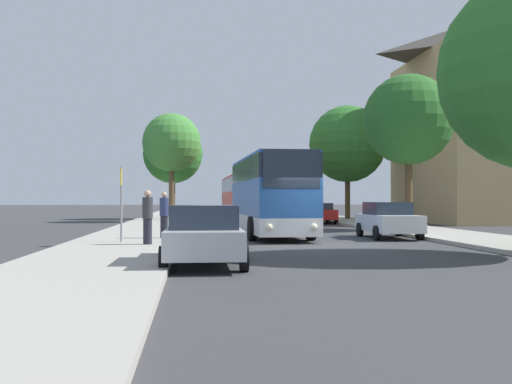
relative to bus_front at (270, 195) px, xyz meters
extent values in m
plane|color=#38383A|center=(0.99, -6.12, -1.90)|extent=(300.00, 300.00, 0.00)
cube|color=#A39E93|center=(-6.01, -6.12, -1.83)|extent=(4.00, 120.00, 0.15)
cube|color=#A39E93|center=(7.99, -6.12, -1.83)|extent=(4.00, 120.00, 0.15)
cube|color=silver|center=(0.00, 0.01, -1.28)|extent=(2.77, 10.36, 0.70)
cube|color=#285BA8|center=(0.00, 0.01, -0.16)|extent=(2.77, 10.36, 1.53)
cube|color=#232D3D|center=(0.00, 0.01, 1.08)|extent=(2.79, 10.16, 0.95)
cube|color=#285BA8|center=(0.00, 0.01, 1.61)|extent=(2.71, 10.15, 0.12)
cube|color=#232D3D|center=(0.18, -5.16, 0.93)|extent=(2.18, 0.13, 1.45)
sphere|color=#F4EAC1|center=(-0.67, -5.21, -1.24)|extent=(0.24, 0.24, 0.24)
sphere|color=#F4EAC1|center=(1.02, -5.15, -1.24)|extent=(0.24, 0.24, 0.24)
cylinder|color=black|center=(-1.11, -3.11, -1.40)|extent=(0.33, 1.01, 1.00)
cylinder|color=black|center=(1.31, -3.03, -1.40)|extent=(0.33, 1.01, 1.00)
cylinder|color=black|center=(-1.32, 3.06, -1.40)|extent=(0.33, 1.01, 1.00)
cylinder|color=black|center=(1.10, 3.14, -1.40)|extent=(0.33, 1.01, 1.00)
cube|color=gray|center=(0.02, 14.86, -1.28)|extent=(2.58, 10.81, 0.70)
cube|color=red|center=(0.02, 14.86, -0.33)|extent=(2.58, 10.81, 1.20)
cube|color=#232D3D|center=(0.02, 14.86, 0.75)|extent=(2.60, 10.60, 0.95)
cube|color=red|center=(0.02, 14.86, 1.28)|extent=(2.53, 10.60, 0.12)
cube|color=#232D3D|center=(0.11, 9.44, 0.60)|extent=(2.17, 0.09, 1.45)
sphere|color=#F4EAC1|center=(-0.73, 9.40, -1.24)|extent=(0.24, 0.24, 0.24)
sphere|color=#F4EAC1|center=(0.95, 9.43, -1.24)|extent=(0.24, 0.24, 0.24)
cylinder|color=black|center=(-1.13, 11.60, -1.40)|extent=(0.32, 1.00, 1.00)
cylinder|color=black|center=(1.28, 11.64, -1.40)|extent=(0.32, 1.00, 1.00)
cylinder|color=black|center=(-1.23, 18.07, -1.40)|extent=(0.32, 1.00, 1.00)
cylinder|color=black|center=(1.17, 18.11, -1.40)|extent=(0.32, 1.00, 1.00)
cube|color=#B7B7BC|center=(-3.20, -11.90, -1.26)|extent=(1.90, 4.25, 0.66)
cube|color=#232D3D|center=(-3.20, -12.07, -0.65)|extent=(1.66, 2.21, 0.58)
cylinder|color=black|center=(-4.12, -10.58, -1.59)|extent=(0.20, 0.62, 0.62)
cylinder|color=black|center=(-2.25, -10.60, -1.59)|extent=(0.20, 0.62, 0.62)
cylinder|color=black|center=(-4.14, -13.21, -1.59)|extent=(0.20, 0.62, 0.62)
cylinder|color=black|center=(-2.27, -13.22, -1.59)|extent=(0.20, 0.62, 0.62)
cube|color=silver|center=(4.91, -2.03, -1.24)|extent=(1.88, 4.40, 0.71)
cube|color=#232D3D|center=(4.91, -1.86, -0.61)|extent=(1.62, 2.30, 0.54)
cylinder|color=black|center=(5.78, -3.40, -1.59)|extent=(0.21, 0.62, 0.62)
cylinder|color=black|center=(3.98, -3.37, -1.59)|extent=(0.21, 0.62, 0.62)
cylinder|color=black|center=(5.83, -0.70, -1.59)|extent=(0.21, 0.62, 0.62)
cylinder|color=black|center=(4.03, -0.67, -1.59)|extent=(0.21, 0.62, 0.62)
cube|color=red|center=(5.17, 13.44, -1.26)|extent=(1.82, 4.26, 0.66)
cube|color=#232D3D|center=(5.17, 13.60, -0.71)|extent=(1.57, 2.23, 0.44)
cylinder|color=black|center=(6.00, 12.11, -1.59)|extent=(0.21, 0.62, 0.62)
cylinder|color=black|center=(4.28, 12.15, -1.59)|extent=(0.21, 0.62, 0.62)
cylinder|color=black|center=(6.06, 14.72, -1.59)|extent=(0.21, 0.62, 0.62)
cylinder|color=black|center=(4.34, 14.76, -1.59)|extent=(0.21, 0.62, 0.62)
cylinder|color=gray|center=(-6.06, -5.15, -0.40)|extent=(0.08, 0.08, 2.70)
cube|color=yellow|center=(-6.06, -5.15, 0.60)|extent=(0.03, 0.45, 0.60)
cylinder|color=#23232D|center=(-4.63, -3.08, -1.32)|extent=(0.30, 0.30, 0.87)
cylinder|color=navy|center=(-4.63, -3.08, -0.52)|extent=(0.36, 0.36, 0.73)
sphere|color=tan|center=(-4.63, -3.08, -0.04)|extent=(0.24, 0.24, 0.24)
cylinder|color=#23232D|center=(-5.02, -6.38, -1.31)|extent=(0.30, 0.30, 0.88)
cylinder|color=#333338|center=(-5.02, -6.38, -0.50)|extent=(0.36, 0.36, 0.73)
sphere|color=tan|center=(-5.02, -6.38, -0.02)|extent=(0.24, 0.24, 0.24)
cylinder|color=brown|center=(-5.12, 17.56, 0.31)|extent=(0.40, 0.40, 4.12)
sphere|color=#428938|center=(-5.12, 17.56, 3.99)|extent=(4.33, 4.33, 4.33)
cylinder|color=#47331E|center=(-5.23, 23.50, -0.01)|extent=(0.40, 0.40, 3.48)
sphere|color=#2D7028|center=(-5.23, 23.50, 3.59)|extent=(4.98, 4.98, 4.98)
cylinder|color=#513D23|center=(8.52, 18.72, 0.05)|extent=(0.40, 0.40, 3.61)
sphere|color=#2D7028|center=(8.52, 18.72, 4.11)|extent=(6.02, 6.02, 6.02)
cylinder|color=#513D23|center=(8.28, 4.62, 0.27)|extent=(0.40, 0.40, 4.05)
sphere|color=#286023|center=(8.28, 4.62, 4.16)|extent=(4.97, 4.97, 4.97)
camera|label=1|loc=(-3.43, -27.14, -0.19)|focal=42.00mm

